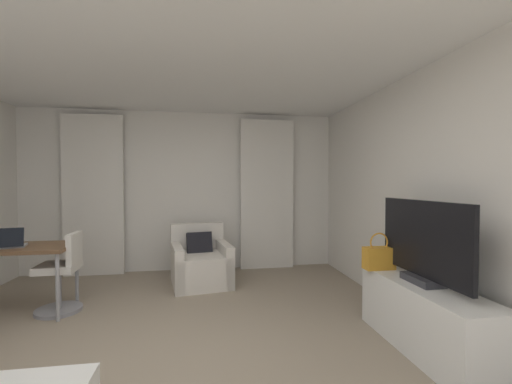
{
  "coord_description": "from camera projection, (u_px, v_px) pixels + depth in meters",
  "views": [
    {
      "loc": [
        0.33,
        -2.52,
        1.44
      ],
      "look_at": [
        0.95,
        1.43,
        1.33
      ],
      "focal_mm": 23.0,
      "sensor_mm": 36.0,
      "label": 1
    }
  ],
  "objects": [
    {
      "name": "armchair",
      "position": [
        200.0,
        264.0,
        4.68
      ],
      "size": [
        0.91,
        0.97,
        0.83
      ],
      "color": "silver",
      "rests_on": "ground"
    },
    {
      "name": "wall_right",
      "position": [
        462.0,
        199.0,
        2.84
      ],
      "size": [
        0.06,
        6.12,
        2.6
      ],
      "color": "silver",
      "rests_on": "ground"
    },
    {
      "name": "tv_flatscreen",
      "position": [
        423.0,
        244.0,
        2.83
      ],
      "size": [
        0.2,
        1.13,
        0.72
      ],
      "color": "#333338",
      "rests_on": "tv_console"
    },
    {
      "name": "desk_chair",
      "position": [
        62.0,
        277.0,
        3.66
      ],
      "size": [
        0.48,
        0.48,
        0.88
      ],
      "color": "gray",
      "rests_on": "ground"
    },
    {
      "name": "wall_window",
      "position": [
        184.0,
        191.0,
        5.43
      ],
      "size": [
        5.12,
        0.06,
        2.6
      ],
      "color": "silver",
      "rests_on": "ground"
    },
    {
      "name": "curtain_left_panel",
      "position": [
        93.0,
        195.0,
        5.09
      ],
      "size": [
        0.9,
        0.06,
        2.5
      ],
      "color": "silver",
      "rests_on": "ground"
    },
    {
      "name": "desk",
      "position": [
        10.0,
        252.0,
        3.56
      ],
      "size": [
        1.25,
        0.62,
        0.75
      ],
      "color": "brown",
      "rests_on": "ground"
    },
    {
      "name": "ground_plane",
      "position": [
        161.0,
        373.0,
        2.48
      ],
      "size": [
        12.0,
        12.0,
        0.0
      ],
      "primitive_type": "plane",
      "color": "gray"
    },
    {
      "name": "handbag_primary",
      "position": [
        379.0,
        257.0,
        3.3
      ],
      "size": [
        0.3,
        0.14,
        0.37
      ],
      "color": "orange",
      "rests_on": "tv_console"
    },
    {
      "name": "ceiling",
      "position": [
        158.0,
        21.0,
        2.4
      ],
      "size": [
        5.12,
        6.12,
        0.06
      ],
      "primitive_type": "cube",
      "color": "white",
      "rests_on": "wall_left"
    },
    {
      "name": "tv_console",
      "position": [
        425.0,
        318.0,
        2.8
      ],
      "size": [
        0.45,
        1.38,
        0.57
      ],
      "color": "white",
      "rests_on": "ground"
    },
    {
      "name": "curtain_right_panel",
      "position": [
        267.0,
        194.0,
        5.52
      ],
      "size": [
        0.9,
        0.06,
        2.5
      ],
      "color": "silver",
      "rests_on": "ground"
    },
    {
      "name": "laptop",
      "position": [
        7.0,
        244.0,
        3.47
      ],
      "size": [
        0.38,
        0.33,
        0.22
      ],
      "color": "#ADADB2",
      "rests_on": "desk"
    }
  ]
}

